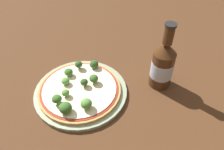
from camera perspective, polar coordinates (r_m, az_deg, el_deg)
ground_plane at (r=0.69m, az=-7.52°, el=-4.08°), size 3.00×3.00×0.00m
plate at (r=0.68m, az=-8.31°, el=-4.21°), size 0.28×0.28×0.01m
pizza at (r=0.67m, az=-8.70°, el=-3.65°), size 0.25×0.25×0.01m
broccoli_floret_0 at (r=0.60m, az=-12.08°, el=-8.39°), size 0.04×0.04×0.03m
broccoli_floret_1 at (r=0.70m, az=-11.28°, el=0.74°), size 0.03×0.03×0.02m
broccoli_floret_2 at (r=0.67m, az=-12.06°, el=-1.57°), size 0.02×0.02×0.02m
broccoli_floret_3 at (r=0.62m, az=-14.22°, el=-6.09°), size 0.03×0.03×0.03m
broccoli_floret_4 at (r=0.66m, az=-4.79°, el=-0.91°), size 0.03×0.03×0.03m
broccoli_floret_5 at (r=0.71m, az=-8.70°, el=2.74°), size 0.02×0.02×0.03m
broccoli_floret_6 at (r=0.71m, az=-4.71°, el=2.81°), size 0.03×0.03×0.03m
broccoli_floret_7 at (r=0.64m, az=-12.05°, el=-4.57°), size 0.02×0.02×0.02m
broccoli_floret_8 at (r=0.65m, az=-7.48°, el=-2.13°), size 0.02×0.02×0.03m
broccoli_floret_9 at (r=0.60m, az=-6.74°, el=-7.43°), size 0.03×0.03×0.03m
beer_bottle at (r=0.67m, az=13.10°, el=2.69°), size 0.07×0.07×0.22m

